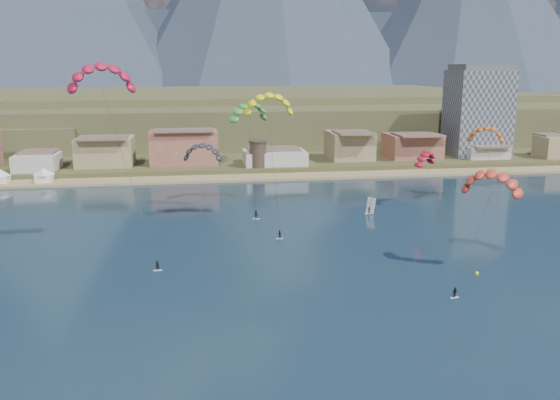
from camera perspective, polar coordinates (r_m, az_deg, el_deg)
The scene contains 16 objects.
ground at distance 76.75m, azimuth 3.57°, elevation -12.64°, with size 2400.00×2400.00×0.00m, color #0D202F.
beach at distance 177.39m, azimuth -3.49°, elevation 2.19°, with size 2200.00×12.00×0.90m.
land at distance 628.76m, azimuth -7.13°, elevation 9.75°, with size 2200.00×900.00×4.00m.
foothills at distance 303.41m, azimuth -1.35°, elevation 8.33°, with size 940.00×210.00×18.00m.
town at distance 193.03m, azimuth -15.90°, elevation 4.92°, with size 400.00×24.00×12.00m.
apartment_tower at distance 220.17m, azimuth 18.77°, elevation 8.23°, with size 20.00×16.00×32.00m.
watchtower at distance 184.71m, azimuth -2.18°, elevation 4.56°, with size 5.82×5.82×8.60m.
kitesurfer_red at distance 107.07m, azimuth -17.06°, elevation 11.77°, with size 15.88×16.08×35.84m.
kitesurfer_yellow at distance 123.33m, azimuth -1.10°, elevation 9.65°, with size 11.37×15.79×29.66m.
kitesurfer_orange at distance 100.66m, azimuth 20.01°, elevation 1.99°, with size 16.55×16.62×20.83m.
kitesurfer_green at distance 141.08m, azimuth -3.07°, elevation 8.81°, with size 11.50×20.39×27.35m.
distant_kite_dark at distance 139.31m, azimuth -7.58°, elevation 4.95°, with size 10.30×6.93×17.41m.
distant_kite_orange at distance 157.41m, azimuth 19.51°, elevation 6.33°, with size 9.78×7.70×20.04m.
distant_kite_red at distance 144.07m, azimuth 14.00°, elevation 4.20°, with size 7.92×7.96×15.32m.
windsurfer at distance 135.95m, azimuth 8.76°, elevation -0.83°, with size 2.09×2.27×3.71m.
buoy at distance 101.32m, azimuth 18.68°, elevation -6.80°, with size 0.63×0.63×0.63m.
Camera 1 is at (-14.68, -67.72, 33.01)m, focal length 37.44 mm.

